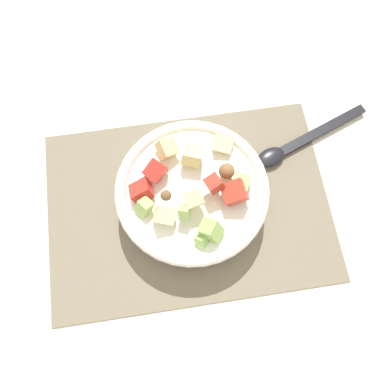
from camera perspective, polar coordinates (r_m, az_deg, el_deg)
ground_plane at (r=0.74m, az=-0.52°, el=-1.92°), size 2.40×2.40×0.00m
placemat at (r=0.74m, az=-0.52°, el=-1.85°), size 0.51×0.36×0.01m
salad_bowl at (r=0.70m, az=0.02°, el=-0.18°), size 0.26×0.26×0.11m
serving_spoon at (r=0.80m, az=14.35°, el=6.53°), size 0.24×0.11×0.01m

